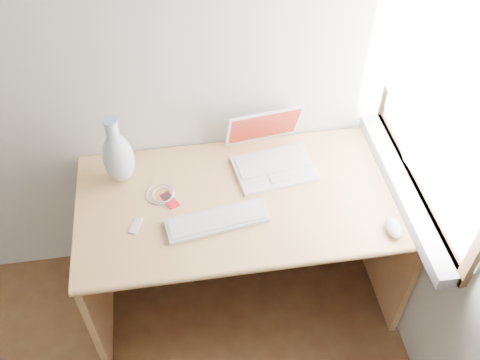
{
  "coord_description": "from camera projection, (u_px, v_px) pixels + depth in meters",
  "views": [
    {
      "loc": [
        0.77,
        -0.11,
        2.48
      ],
      "look_at": [
        0.99,
        1.35,
        0.9
      ],
      "focal_mm": 40.0,
      "sensor_mm": 36.0,
      "label": 1
    }
  ],
  "objects": [
    {
      "name": "ipod",
      "position": [
        169.0,
        200.0,
        2.27
      ],
      "size": [
        0.08,
        0.1,
        0.01
      ],
      "rotation": [
        0.0,
        0.0,
        0.47
      ],
      "color": "#B70C1B",
      "rests_on": "desk"
    },
    {
      "name": "desk",
      "position": [
        242.0,
        214.0,
        2.51
      ],
      "size": [
        1.44,
        0.72,
        0.76
      ],
      "color": "tan",
      "rests_on": "floor"
    },
    {
      "name": "window",
      "position": [
        440.0,
        97.0,
        1.93
      ],
      "size": [
        0.11,
        0.99,
        1.1
      ],
      "color": "white",
      "rests_on": "right_wall"
    },
    {
      "name": "laptop",
      "position": [
        273.0,
        154.0,
        2.39
      ],
      "size": [
        0.38,
        0.33,
        0.24
      ],
      "rotation": [
        0.0,
        0.0,
        0.13
      ],
      "color": "white",
      "rests_on": "desk"
    },
    {
      "name": "remote",
      "position": [
        136.0,
        226.0,
        2.18
      ],
      "size": [
        0.06,
        0.09,
        0.01
      ],
      "primitive_type": "cube",
      "rotation": [
        0.0,
        0.0,
        -0.39
      ],
      "color": "silver",
      "rests_on": "desk"
    },
    {
      "name": "cable_coil",
      "position": [
        160.0,
        194.0,
        2.3
      ],
      "size": [
        0.15,
        0.15,
        0.01
      ],
      "primitive_type": "torus",
      "rotation": [
        0.0,
        0.0,
        0.28
      ],
      "color": "silver",
      "rests_on": "desk"
    },
    {
      "name": "vase",
      "position": [
        118.0,
        156.0,
        2.26
      ],
      "size": [
        0.13,
        0.13,
        0.34
      ],
      "color": "white",
      "rests_on": "desk"
    },
    {
      "name": "mouse",
      "position": [
        394.0,
        228.0,
        2.15
      ],
      "size": [
        0.07,
        0.11,
        0.04
      ],
      "primitive_type": "ellipsoid",
      "rotation": [
        0.0,
        0.0,
        -0.08
      ],
      "color": "white",
      "rests_on": "desk"
    },
    {
      "name": "external_keyboard",
      "position": [
        217.0,
        221.0,
        2.19
      ],
      "size": [
        0.43,
        0.18,
        0.02
      ],
      "rotation": [
        0.0,
        0.0,
        0.14
      ],
      "color": "silver",
      "rests_on": "desk"
    }
  ]
}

